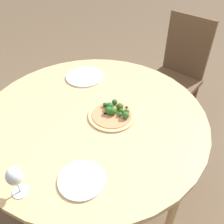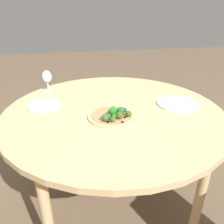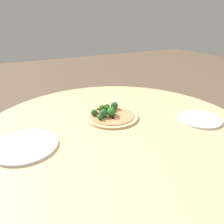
% 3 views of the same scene
% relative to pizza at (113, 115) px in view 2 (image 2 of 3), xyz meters
% --- Properties ---
extents(ground_plane, '(12.00, 12.00, 0.00)m').
position_rel_pizza_xyz_m(ground_plane, '(-0.02, -0.11, -0.78)').
color(ground_plane, brown).
extents(dining_table, '(1.26, 1.26, 0.76)m').
position_rel_pizza_xyz_m(dining_table, '(-0.02, -0.11, -0.08)').
color(dining_table, tan).
rests_on(dining_table, ground_plane).
extents(pizza, '(0.26, 0.26, 0.05)m').
position_rel_pizza_xyz_m(pizza, '(0.00, 0.00, 0.00)').
color(pizza, tan).
rests_on(pizza, dining_table).
extents(wine_glass, '(0.07, 0.07, 0.15)m').
position_rel_pizza_xyz_m(wine_glass, '(0.37, -0.48, 0.09)').
color(wine_glass, silver).
rests_on(wine_glass, dining_table).
extents(plate_near, '(0.20, 0.20, 0.01)m').
position_rel_pizza_xyz_m(plate_near, '(0.37, -0.23, -0.01)').
color(plate_near, silver).
rests_on(plate_near, dining_table).
extents(plate_far, '(0.25, 0.25, 0.01)m').
position_rel_pizza_xyz_m(plate_far, '(-0.42, -0.09, -0.01)').
color(plate_far, silver).
rests_on(plate_far, dining_table).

